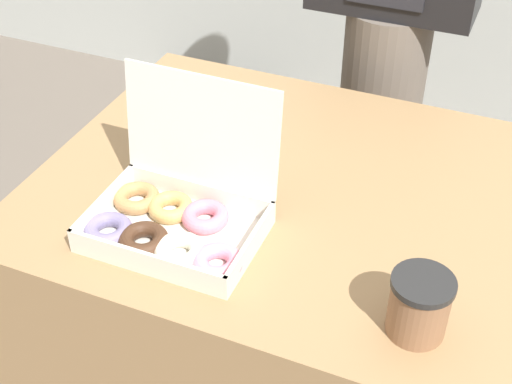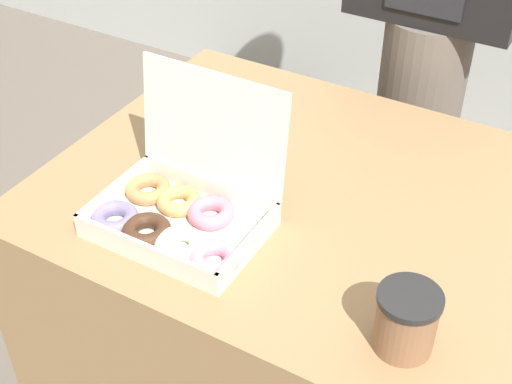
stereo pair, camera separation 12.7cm
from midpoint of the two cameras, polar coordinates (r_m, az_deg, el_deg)
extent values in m
cube|color=#99754C|center=(1.76, 0.04, -8.67)|extent=(1.05, 0.88, 0.71)
cube|color=silver|center=(1.40, -9.03, -3.56)|extent=(0.33, 0.23, 0.01)
cube|color=silver|center=(1.46, -14.52, -1.11)|extent=(0.01, 0.23, 0.05)
cube|color=silver|center=(1.33, -3.16, -4.51)|extent=(0.01, 0.23, 0.05)
cube|color=silver|center=(1.32, -11.56, -5.65)|extent=(0.33, 0.01, 0.05)
cube|color=silver|center=(1.46, -6.95, -0.10)|extent=(0.33, 0.01, 0.05)
cube|color=silver|center=(1.39, -7.03, 4.82)|extent=(0.33, 0.03, 0.23)
torus|color=slate|center=(1.41, -14.26, -3.08)|extent=(0.12, 0.12, 0.03)
torus|color=#B27F4C|center=(1.48, -11.95, -0.58)|extent=(0.12, 0.12, 0.03)
torus|color=#422819|center=(1.38, -11.62, -3.91)|extent=(0.13, 0.13, 0.03)
torus|color=tan|center=(1.44, -9.36, -1.32)|extent=(0.13, 0.13, 0.03)
torus|color=silver|center=(1.34, -8.81, -4.80)|extent=(0.13, 0.13, 0.03)
torus|color=pink|center=(1.41, -6.65, -2.08)|extent=(0.12, 0.12, 0.03)
torus|color=pink|center=(1.31, -5.86, -5.73)|extent=(0.11, 0.11, 0.03)
cylinder|color=#8C6042|center=(1.20, 9.93, -9.29)|extent=(0.10, 0.10, 0.10)
cylinder|color=black|center=(1.16, 10.24, -7.35)|extent=(0.11, 0.11, 0.01)
cylinder|color=#665B51|center=(2.19, 7.92, 4.07)|extent=(0.24, 0.24, 0.85)
camera|label=1|loc=(0.06, -92.86, -2.24)|focal=50.00mm
camera|label=2|loc=(0.06, 87.14, 2.24)|focal=50.00mm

